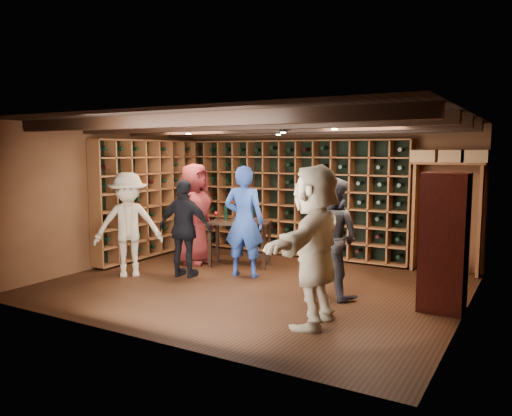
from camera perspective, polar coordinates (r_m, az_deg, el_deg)
The scene contains 13 objects.
ground at distance 7.75m, azimuth -0.34°, elevation -8.84°, with size 6.00×6.00×0.00m, color black.
room_shell at distance 7.52m, azimuth -0.15°, elevation 9.33°, with size 6.00×6.00×6.00m.
wine_rack_back at distance 9.81m, azimuth 3.90°, elevation 1.22°, with size 4.65×0.30×2.20m.
wine_rack_left at distance 9.87m, azimuth -12.18°, elevation 1.12°, with size 0.30×2.65×2.20m.
crate_shelf at distance 8.88m, azimuth 21.16°, elevation 2.96°, with size 1.20×0.32×2.07m.
display_cabinet at distance 6.83m, azimuth 20.65°, elevation -3.97°, with size 0.55×0.50×1.75m.
man_blue_shirt at distance 8.13m, azimuth -1.37°, elevation -1.54°, with size 0.66×0.44×1.82m, color navy.
man_grey_suit at distance 7.08m, azimuth 8.69°, elevation -3.36°, with size 0.82×0.64×1.69m, color black.
guest_red_floral at distance 9.15m, azimuth -7.01°, elevation -0.68°, with size 0.89×0.58×1.83m, color maroon.
guest_woman_black at distance 8.20m, azimuth -8.13°, elevation -2.34°, with size 0.94×0.39×1.60m, color black.
guest_khaki at distance 8.42m, azimuth -14.39°, elevation -1.86°, with size 1.10×0.63×1.71m, color gray.
guest_beige at distance 5.88m, azimuth 6.72°, elevation -4.29°, with size 1.77×0.56×1.90m, color tan.
tasting_table at distance 8.89m, azimuth -1.90°, elevation -2.09°, with size 1.18×0.82×1.09m.
Camera 1 is at (3.78, -6.44, 2.05)m, focal length 35.00 mm.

